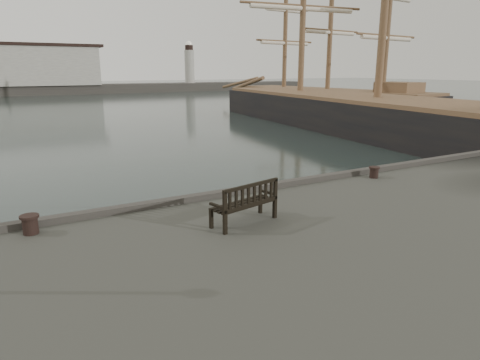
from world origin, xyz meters
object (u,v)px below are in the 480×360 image
object	(u,v)px
bench	(245,211)
tall_ship_far	(327,105)
bollard_right	(374,172)
tall_ship_main	(375,123)
bollard_left	(30,225)

from	to	relation	value
bench	tall_ship_far	distance (m)	48.07
tall_ship_far	bollard_right	bearing A→B (deg)	-135.20
bollard_right	tall_ship_main	size ratio (longest dim) A/B	0.01
bench	bollard_left	size ratio (longest dim) A/B	4.15
bollard_right	tall_ship_main	world-z (taller)	tall_ship_main
bench	tall_ship_main	xyz separation A→B (m)	(23.41, 17.57, -1.04)
bench	tall_ship_far	size ratio (longest dim) A/B	0.06
bench	bollard_left	distance (m)	5.17
bench	bollard_left	bearing A→B (deg)	145.57
bollard_right	tall_ship_far	distance (m)	42.52
bench	tall_ship_main	bearing A→B (deg)	24.09
bench	bollard_left	xyz separation A→B (m)	(-4.80, 1.90, -0.10)
tall_ship_far	tall_ship_main	bearing A→B (deg)	-125.30
bench	tall_ship_main	size ratio (longest dim) A/B	0.04
bollard_left	tall_ship_far	world-z (taller)	tall_ship_far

